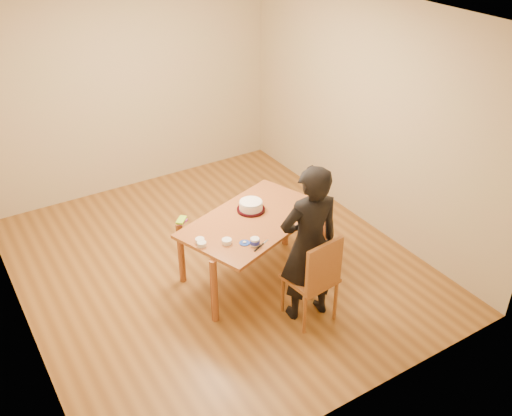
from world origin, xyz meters
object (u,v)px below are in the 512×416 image
dining_chair (310,278)px  cake (251,205)px  person (309,245)px  cake_plate (251,210)px  dining_table (253,220)px

dining_chair → cake: bearing=89.1°
cake → person: (0.09, -0.88, -0.00)m
dining_chair → cake: size_ratio=1.76×
dining_chair → cake_plate: 0.98m
dining_table → cake_plate: (0.06, 0.15, 0.03)m
cake_plate → person: size_ratio=0.18×
person → cake: bearing=-75.0°
dining_table → cake_plate: cake_plate is taller
cake_plate → cake: (0.00, 0.00, 0.05)m
dining_table → cake: (0.06, 0.15, 0.08)m
dining_table → dining_chair: (0.15, -0.77, -0.28)m
dining_table → cake: size_ratio=6.08×
dining_table → dining_chair: 0.84m
dining_table → cake: 0.18m
cake_plate → person: (0.09, -0.88, 0.05)m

